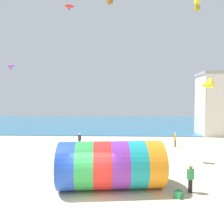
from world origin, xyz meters
TOP-DOWN VIEW (x-y plane):
  - ground_plane at (0.00, 0.00)m, footprint 120.00×120.00m
  - sea at (0.00, 40.55)m, footprint 120.00×40.00m
  - giant_inflatable_tube at (1.01, 2.32)m, footprint 6.70×3.57m
  - kite_handler at (5.75, 1.83)m, footprint 0.41×0.33m
  - kite_yellow_delta at (8.36, 6.06)m, footprint 1.45×1.39m
  - kite_red_parafoil at (-3.50, 10.12)m, footprint 1.02×0.65m
  - kite_purple_parafoil at (-9.77, 10.53)m, footprint 1.12×1.07m
  - kite_yellow_box at (8.17, 7.95)m, footprint 0.42×0.42m
  - bystander_near_water at (8.13, 13.83)m, footprint 0.32×0.41m
  - bystander_mid_beach at (-3.26, 13.47)m, footprint 0.41×0.40m
  - cooler_box at (4.88, 1.20)m, footprint 0.61×0.63m

SIDE VIEW (x-z plane):
  - ground_plane at x=0.00m, z-range 0.00..0.00m
  - sea at x=0.00m, z-range 0.00..0.10m
  - cooler_box at x=4.88m, z-range 0.00..0.36m
  - bystander_mid_beach at x=-3.26m, z-range 0.01..1.64m
  - kite_handler at x=5.75m, z-range 0.01..1.66m
  - bystander_near_water at x=8.13m, z-range 0.02..1.74m
  - giant_inflatable_tube at x=1.01m, z-range 0.00..2.91m
  - kite_yellow_delta at x=8.36m, z-range 5.82..7.64m
  - kite_purple_parafoil at x=-9.77m, z-range 8.77..9.36m
  - kite_yellow_box at x=8.17m, z-range 13.24..14.23m
  - kite_red_parafoil at x=-3.50m, z-range 14.58..15.06m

